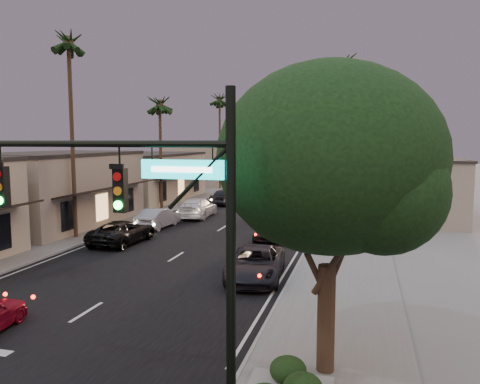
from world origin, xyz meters
The scene contains 29 objects.
ground centered at (0.00, 40.00, 0.00)m, with size 200.00×200.00×0.00m, color slate.
road centered at (0.00, 45.00, 0.00)m, with size 14.00×120.00×0.02m, color black.
sidewalk_left centered at (-9.50, 52.00, 0.06)m, with size 5.00×92.00×0.12m, color slate.
sidewalk_right centered at (9.50, 52.00, 0.06)m, with size 5.00×92.00×0.12m, color slate.
storefront_mid centered at (-13.00, 26.00, 2.75)m, with size 8.00×14.00×5.50m, color gray.
storefront_far centered at (-13.00, 42.00, 2.50)m, with size 8.00×16.00×5.00m, color tan.
storefront_dist centered at (-13.00, 65.00, 3.00)m, with size 8.00×20.00×6.00m, color gray.
building_right centered at (14.00, 40.00, 2.50)m, with size 8.00×18.00×5.00m, color gray.
traffic_signal centered at (5.69, 4.00, 5.08)m, with size 8.51×0.22×7.80m.
corner_tree centered at (9.48, 7.45, 5.98)m, with size 6.20×6.20×8.80m.
arch centered at (0.00, 70.00, 5.53)m, with size 15.20×0.40×7.27m.
streetlight_right centered at (6.92, 45.00, 5.33)m, with size 2.13×0.30×9.00m.
streetlight_left centered at (-6.92, 58.00, 5.33)m, with size 2.13×0.30×9.00m.
palm_lb centered at (-8.60, 22.00, 13.39)m, with size 3.20×3.20×15.20m.
palm_lc centered at (-8.60, 36.00, 10.47)m, with size 3.20×3.20×12.20m.
palm_ld centered at (-8.60, 55.00, 12.42)m, with size 3.20×3.20×14.20m.
palm_ra centered at (8.60, 24.00, 11.44)m, with size 3.20×3.20×13.20m.
palm_rb centered at (8.60, 44.00, 12.42)m, with size 3.20×3.20×14.20m.
palm_rc centered at (8.60, 64.00, 10.47)m, with size 3.20×3.20×12.20m.
palm_far centered at (-8.30, 78.00, 11.44)m, with size 3.20×3.20×13.20m.
oncoming_pickup centered at (-4.74, 21.46, 0.75)m, with size 2.50×5.41×1.50m, color black.
oncoming_silver centered at (-4.79, 26.96, 0.77)m, with size 1.63×4.66×1.54m, color #97989D.
oncoming_white centered at (-3.60, 32.46, 0.84)m, with size 2.35×5.79×1.68m, color silver.
oncoming_dgrey centered at (-3.49, 40.91, 0.86)m, with size 2.02×5.03×1.71m, color black.
oncoming_grey_far centered at (-2.48, 49.02, 0.74)m, with size 1.57×4.49×1.48m, color #4E4E53.
curbside_near centered at (5.38, 16.03, 0.75)m, with size 2.50×5.42×1.51m, color black.
curbside_black centered at (4.50, 24.71, 0.70)m, with size 1.97×4.86×1.41m, color black.
curbside_grey centered at (6.02, 34.77, 0.81)m, with size 1.90×4.73×1.61m, color #505055.
curbside_far centered at (3.73, 48.28, 0.79)m, with size 1.66×4.77×1.57m, color black.
Camera 1 is at (10.32, -5.46, 6.68)m, focal length 35.00 mm.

